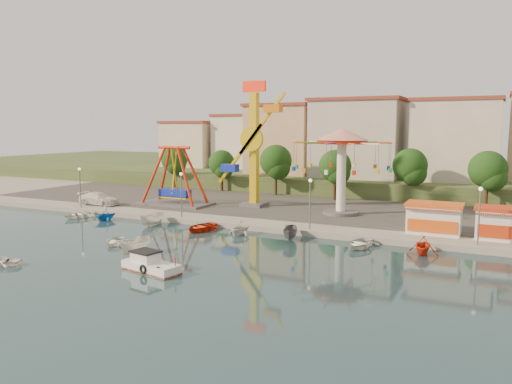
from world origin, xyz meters
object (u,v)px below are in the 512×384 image
Objects in this scene: pirate_ship_ride at (175,177)px; kamikaze_tower at (256,147)px; van at (99,199)px; wave_swinger at (342,152)px; skiff at (135,246)px; cabin_motorboat at (150,266)px; rowboat_a at (115,241)px.

kamikaze_tower reaches higher than pirate_ship_ride.
kamikaze_tower is 22.48m from van.
kamikaze_tower is 1.42× the size of wave_swinger.
wave_swinger is at bearing -3.13° from kamikaze_tower.
van reaches higher than skiff.
skiff is 26.60m from van.
cabin_motorboat is 1.62× the size of rowboat_a.
cabin_motorboat is at bearing -59.87° from rowboat_a.
cabin_motorboat is 32.35m from van.
wave_swinger is at bearing 6.79° from pirate_ship_ride.
rowboat_a is at bearing -70.32° from pirate_ship_ride.
rowboat_a is at bearing 157.28° from cabin_motorboat.
van is at bearing 150.99° from cabin_motorboat.
wave_swinger is at bearing -79.23° from van.
kamikaze_tower is 5.16× the size of rowboat_a.
kamikaze_tower is (10.67, 3.33, 4.10)m from pirate_ship_ride.
rowboat_a is at bearing 152.82° from skiff.
cabin_motorboat is at bearing -39.76° from skiff.
van is (-31.61, -7.45, -6.74)m from wave_swinger.
pirate_ship_ride is 30.22m from cabin_motorboat.
skiff is (11.27, -21.87, -3.65)m from pirate_ship_ride.
skiff is (-4.45, 3.64, 0.28)m from cabin_motorboat.
skiff is (0.60, -25.20, -7.75)m from kamikaze_tower.
wave_swinger is (11.85, -0.65, -0.30)m from kamikaze_tower.
van is at bearing -157.72° from kamikaze_tower.
van is (-20.36, 17.10, 0.71)m from skiff.
pirate_ship_ride is 3.13× the size of rowboat_a.
cabin_motorboat is at bearing -80.07° from kamikaze_tower.
pirate_ship_ride reaches higher than skiff.
pirate_ship_ride reaches higher than rowboat_a.
wave_swinger is 28.01m from skiff.
wave_swinger reaches higher than cabin_motorboat.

